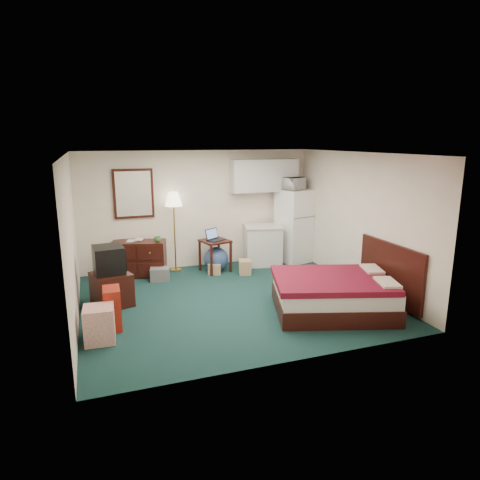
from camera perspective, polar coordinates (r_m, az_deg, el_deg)
name	(u,v)px	position (r m, az deg, el deg)	size (l,w,h in m)	color
floor	(232,300)	(7.50, -1.11, -8.00)	(5.00, 4.50, 0.01)	#173936
ceiling	(231,154)	(6.99, -1.21, 11.45)	(5.00, 4.50, 0.01)	beige
walls	(231,230)	(7.15, -1.16, 1.38)	(5.01, 4.51, 2.50)	beige
mirror	(133,194)	(8.96, -14.02, 6.02)	(0.80, 0.06, 1.00)	white
upper_cabinets	(264,175)	(9.48, 3.24, 8.59)	(1.50, 0.35, 0.70)	silver
headboard	(390,272)	(7.61, 19.39, -4.09)	(0.06, 1.56, 1.00)	black
dresser	(139,258)	(8.93, -13.30, -2.41)	(1.06, 0.48, 0.72)	black
floor_lamp	(175,232)	(9.04, -8.72, 1.06)	(0.36, 0.36, 1.67)	#B69141
desk	(215,256)	(9.00, -3.33, -2.10)	(0.53, 0.53, 0.68)	black
exercise_ball	(216,259)	(9.04, -3.19, -2.55)	(0.52, 0.52, 0.52)	navy
kitchen_counter	(263,246)	(9.47, 3.09, -0.78)	(0.78, 0.59, 0.85)	silver
fridge	(295,226)	(9.74, 7.29, 1.92)	(0.68, 0.68, 1.64)	white
bed	(333,295)	(7.08, 12.31, -7.13)	(1.82, 1.42, 0.58)	maroon
tv_stand	(112,289)	(7.51, -16.73, -6.30)	(0.56, 0.61, 0.56)	black
suitcase	(112,308)	(6.60, -16.65, -8.74)	(0.24, 0.38, 0.62)	#8A1204
retail_box	(99,324)	(6.27, -18.24, -10.64)	(0.40, 0.40, 0.50)	silver
file_bin	(160,274)	(8.60, -10.62, -4.50)	(0.37, 0.28, 0.26)	slate
cardboard_box_a	(214,269)	(8.88, -3.43, -3.86)	(0.26, 0.22, 0.22)	tan
cardboard_box_b	(245,267)	(8.87, 0.66, -3.61)	(0.25, 0.29, 0.29)	tan
laptop	(216,235)	(8.86, -3.23, 0.67)	(0.34, 0.27, 0.23)	black
crt_tv	(109,260)	(7.40, -17.11, -2.52)	(0.49, 0.53, 0.45)	black
microwave	(294,182)	(9.50, 7.22, 7.65)	(0.49, 0.27, 0.33)	white
book_a	(127,236)	(8.86, -14.86, 0.51)	(0.16, 0.02, 0.22)	tan
book_b	(134,235)	(8.93, -13.89, 0.69)	(0.17, 0.02, 0.23)	tan
mug	(158,239)	(8.70, -10.93, 0.19)	(0.13, 0.11, 0.13)	#3A8035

